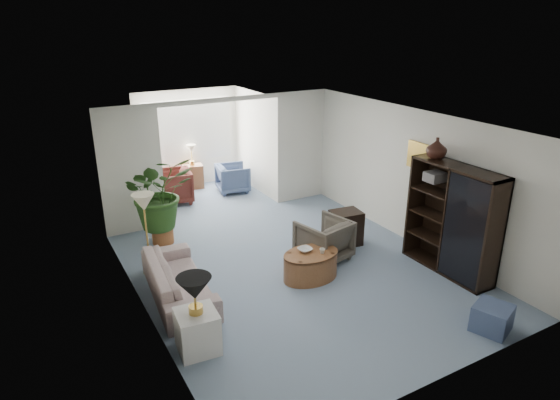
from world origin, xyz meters
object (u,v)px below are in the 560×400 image
table_lamp (194,288)px  ottoman (492,318)px  cabinet_urn (437,148)px  plant_pot (163,235)px  sunroom_chair_blue (233,178)px  floor_lamp (143,202)px  coffee_bowl (305,250)px  wingback_chair (324,240)px  end_table (197,331)px  sunroom_chair_maroon (173,186)px  framed_picture (421,156)px  sofa (178,279)px  side_table_dark (346,228)px  sunroom_table (193,176)px  coffee_table (311,265)px  coffee_cup (322,251)px  entertainment_cabinet (452,220)px

table_lamp → ottoman: size_ratio=0.96×
cabinet_urn → plant_pot: bearing=143.1°
cabinet_urn → sunroom_chair_blue: bearing=107.0°
floor_lamp → coffee_bowl: size_ratio=1.60×
wingback_chair → plant_pot: wingback_chair is taller
end_table → sunroom_chair_maroon: size_ratio=0.66×
framed_picture → ottoman: size_ratio=1.09×
sofa → side_table_dark: side_table_dark is taller
framed_picture → sunroom_table: size_ratio=0.85×
ottoman → sunroom_table: 7.76m
coffee_table → sunroom_chair_maroon: 4.56m
end_table → wingback_chair: wingback_chair is taller
end_table → table_lamp: (0.00, 0.00, 0.63)m
floor_lamp → coffee_table: bearing=-33.3°
coffee_table → sunroom_chair_maroon: sunroom_chair_maroon is taller
framed_picture → sunroom_chair_maroon: size_ratio=0.60×
floor_lamp → ottoman: (3.60, -3.86, -1.07)m
framed_picture → sunroom_chair_maroon: 5.56m
sunroom_table → end_table: bearing=-109.4°
table_lamp → wingback_chair: 3.13m
cabinet_urn → plant_pot: cabinet_urn is taller
coffee_cup → cabinet_urn: (1.99, -0.30, 1.51)m
end_table → cabinet_urn: 4.73m
sunroom_chair_maroon → sunroom_table: 1.06m
coffee_bowl → coffee_cup: (0.20, -0.20, 0.01)m
sunroom_chair_maroon → coffee_table: bearing=20.5°
floor_lamp → sunroom_table: size_ratio=0.61×
sofa → sunroom_chair_maroon: 4.14m
ottoman → sunroom_chair_maroon: 7.23m
sofa → cabinet_urn: bearing=-97.0°
sofa → sunroom_chair_blue: size_ratio=2.69×
table_lamp → sunroom_chair_blue: table_lamp is taller
plant_pot → end_table: bearing=-99.3°
sunroom_chair_blue → table_lamp: bearing=161.1°
framed_picture → sunroom_chair_blue: framed_picture is taller
framed_picture → coffee_cup: size_ratio=5.54×
coffee_cup → entertainment_cabinet: 2.18m
coffee_table → sunroom_chair_blue: 4.52m
coffee_cup → sunroom_table: sunroom_table is taller
cabinet_urn → sunroom_chair_maroon: 5.95m
coffee_table → table_lamp: bearing=-159.5°
table_lamp → ottoman: bearing=-23.3°
coffee_cup → sunroom_table: size_ratio=0.15×
coffee_cup → entertainment_cabinet: size_ratio=0.05×
table_lamp → coffee_table: size_ratio=0.46×
end_table → side_table_dark: 3.85m
wingback_chair → sunroom_table: size_ratio=1.38×
sunroom_chair_blue → sunroom_table: sunroom_chair_blue is taller
wingback_chair → sunroom_chair_blue: (0.08, 4.02, -0.03)m
floor_lamp → wingback_chair: (2.79, -1.01, -0.88)m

